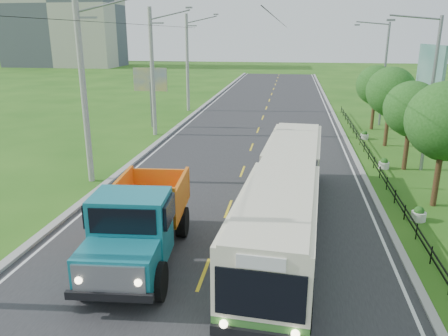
% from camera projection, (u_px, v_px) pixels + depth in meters
% --- Properties ---
extents(ground, '(240.00, 240.00, 0.00)m').
position_uv_depth(ground, '(204.00, 275.00, 15.15)').
color(ground, '#235714').
rests_on(ground, ground).
extents(road, '(14.00, 120.00, 0.02)m').
position_uv_depth(road, '(254.00, 141.00, 34.04)').
color(road, '#28282B').
rests_on(road, ground).
extents(curb_left, '(0.40, 120.00, 0.15)m').
position_uv_depth(curb_left, '(165.00, 137.00, 35.07)').
color(curb_left, '#9E9E99').
rests_on(curb_left, ground).
extents(curb_right, '(0.30, 120.00, 0.10)m').
position_uv_depth(curb_right, '(348.00, 144.00, 32.98)').
color(curb_right, '#9E9E99').
rests_on(curb_right, ground).
extents(edge_line_left, '(0.12, 120.00, 0.00)m').
position_uv_depth(edge_line_left, '(171.00, 138.00, 35.00)').
color(edge_line_left, silver).
rests_on(edge_line_left, road).
extents(edge_line_right, '(0.12, 120.00, 0.00)m').
position_uv_depth(edge_line_right, '(341.00, 144.00, 33.06)').
color(edge_line_right, silver).
rests_on(edge_line_right, road).
extents(centre_dash, '(0.12, 2.20, 0.00)m').
position_uv_depth(centre_dash, '(204.00, 274.00, 15.14)').
color(centre_dash, yellow).
rests_on(centre_dash, road).
extents(railing_right, '(0.04, 40.00, 0.60)m').
position_uv_depth(railing_right, '(374.00, 163.00, 27.12)').
color(railing_right, black).
rests_on(railing_right, ground).
extents(pole_near, '(3.51, 0.32, 10.00)m').
position_uv_depth(pole_near, '(84.00, 91.00, 23.36)').
color(pole_near, gray).
rests_on(pole_near, ground).
extents(pole_mid, '(3.51, 0.32, 10.00)m').
position_uv_depth(pole_mid, '(153.00, 72.00, 34.69)').
color(pole_mid, gray).
rests_on(pole_mid, ground).
extents(pole_far, '(3.51, 0.32, 10.00)m').
position_uv_depth(pole_far, '(188.00, 63.00, 46.02)').
color(pole_far, gray).
rests_on(pole_far, ground).
extents(tree_third, '(3.60, 3.62, 6.00)m').
position_uv_depth(tree_third, '(445.00, 124.00, 20.23)').
color(tree_third, '#382314').
rests_on(tree_third, ground).
extents(tree_fourth, '(3.24, 3.31, 5.40)m').
position_uv_depth(tree_fourth, '(411.00, 111.00, 26.01)').
color(tree_fourth, '#382314').
rests_on(tree_fourth, ground).
extents(tree_fifth, '(3.48, 3.52, 5.80)m').
position_uv_depth(tree_fifth, '(391.00, 94.00, 31.60)').
color(tree_fifth, '#382314').
rests_on(tree_fifth, ground).
extents(tree_back, '(3.30, 3.36, 5.50)m').
position_uv_depth(tree_back, '(376.00, 87.00, 37.33)').
color(tree_back, '#382314').
rests_on(tree_back, ground).
extents(streetlight_mid, '(3.02, 0.20, 9.07)m').
position_uv_depth(streetlight_mid, '(429.00, 90.00, 25.38)').
color(streetlight_mid, slate).
rests_on(streetlight_mid, ground).
extents(streetlight_far, '(3.02, 0.20, 9.07)m').
position_uv_depth(streetlight_far, '(383.00, 70.00, 38.60)').
color(streetlight_far, slate).
rests_on(streetlight_far, ground).
extents(planter_near, '(0.64, 0.64, 0.67)m').
position_uv_depth(planter_near, '(419.00, 214.00, 19.48)').
color(planter_near, silver).
rests_on(planter_near, ground).
extents(planter_mid, '(0.64, 0.64, 0.67)m').
position_uv_depth(planter_mid, '(384.00, 164.00, 27.04)').
color(planter_mid, silver).
rests_on(planter_mid, ground).
extents(planter_far, '(0.64, 0.64, 0.67)m').
position_uv_depth(planter_far, '(364.00, 136.00, 34.59)').
color(planter_far, silver).
rests_on(planter_far, ground).
extents(billboard_left, '(3.00, 0.20, 5.20)m').
position_uv_depth(billboard_left, '(150.00, 83.00, 38.07)').
color(billboard_left, slate).
rests_on(billboard_left, ground).
extents(billboard_right, '(0.24, 6.00, 7.30)m').
position_uv_depth(billboard_right, '(430.00, 73.00, 30.67)').
color(billboard_right, slate).
rests_on(billboard_right, ground).
extents(apartment_near, '(28.00, 14.00, 30.00)m').
position_uv_depth(apartment_near, '(61.00, 4.00, 108.49)').
color(apartment_near, '#B7B2A3').
rests_on(apartment_near, ground).
extents(apartment_far, '(24.00, 14.00, 26.00)m').
position_uv_depth(apartment_far, '(28.00, 17.00, 136.33)').
color(apartment_far, '#B7B2A3').
rests_on(apartment_far, ground).
extents(bus, '(3.54, 15.79, 3.02)m').
position_uv_depth(bus, '(286.00, 191.00, 17.99)').
color(bus, '#3A7830').
rests_on(bus, ground).
extents(dump_truck, '(3.22, 7.19, 2.94)m').
position_uv_depth(dump_truck, '(139.00, 218.00, 15.67)').
color(dump_truck, '#167989').
rests_on(dump_truck, ground).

